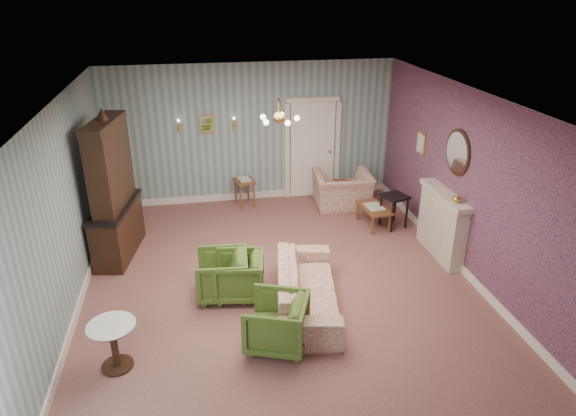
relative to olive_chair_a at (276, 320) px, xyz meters
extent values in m
plane|color=#8A5850|center=(0.30, 1.48, -0.39)|extent=(7.00, 7.00, 0.00)
plane|color=white|center=(0.30, 1.48, 2.51)|extent=(7.00, 7.00, 0.00)
plane|color=slate|center=(0.30, 4.98, 1.06)|extent=(6.00, 0.00, 6.00)
plane|color=slate|center=(0.30, -2.02, 1.06)|extent=(6.00, 0.00, 6.00)
plane|color=slate|center=(-2.70, 1.48, 1.06)|extent=(0.00, 7.00, 7.00)
plane|color=slate|center=(3.30, 1.48, 1.06)|extent=(0.00, 7.00, 7.00)
plane|color=#B05865|center=(3.29, 1.48, 1.06)|extent=(0.00, 7.00, 7.00)
imported|color=#466423|center=(0.00, 0.00, 0.00)|extent=(0.92, 0.95, 0.78)
imported|color=#466423|center=(-0.37, 1.24, -0.02)|extent=(0.77, 0.81, 0.74)
imported|color=#466423|center=(-0.61, 1.30, 0.00)|extent=(0.75, 0.80, 0.77)
imported|color=#9C473E|center=(0.58, 0.78, 0.03)|extent=(0.97, 2.23, 0.84)
imported|color=#9C473E|center=(2.09, 4.16, 0.11)|extent=(1.19, 0.82, 1.00)
imported|color=gold|center=(3.14, 1.48, 0.85)|extent=(0.15, 0.15, 0.15)
cube|color=maroon|center=(2.04, 4.01, 0.09)|extent=(0.41, 0.28, 0.39)
camera|label=1|loc=(-0.85, -5.36, 3.99)|focal=32.05mm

